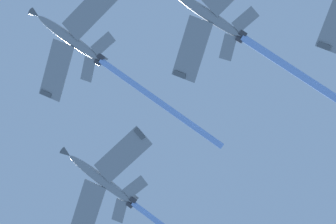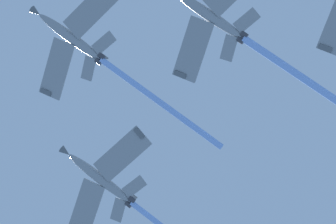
% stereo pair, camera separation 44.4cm
% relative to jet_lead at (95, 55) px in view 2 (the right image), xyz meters
% --- Properties ---
extents(jet_lead, '(32.73, 19.53, 13.45)m').
position_rel_jet_lead_xyz_m(jet_lead, '(0.00, 0.00, 0.00)').
color(jet_lead, gray).
extents(jet_left_wing, '(28.80, 19.50, 11.83)m').
position_rel_jet_lead_xyz_m(jet_left_wing, '(10.31, -17.85, -5.32)').
color(jet_left_wing, gray).
extents(jet_right_wing, '(34.07, 19.56, 12.82)m').
position_rel_jet_lead_xyz_m(jet_right_wing, '(17.69, 10.68, -5.98)').
color(jet_right_wing, gray).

